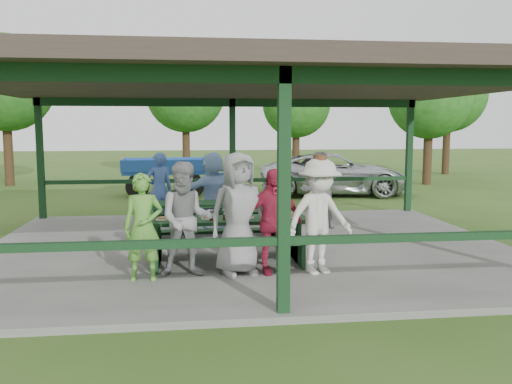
{
  "coord_description": "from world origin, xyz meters",
  "views": [
    {
      "loc": [
        -1.15,
        -10.23,
        2.4
      ],
      "look_at": [
        0.1,
        -0.3,
        1.18
      ],
      "focal_mm": 38.0,
      "sensor_mm": 36.0,
      "label": 1
    }
  ],
  "objects": [
    {
      "name": "spectator_lblue",
      "position": [
        -0.62,
        1.62,
        0.98
      ],
      "size": [
        1.69,
        1.12,
        1.75
      ],
      "primitive_type": "imported",
      "rotation": [
        0.0,
        0.0,
        3.55
      ],
      "color": "#92B1E2",
      "rests_on": "concrete_slab"
    },
    {
      "name": "contestant_green",
      "position": [
        -1.83,
        -2.15,
        0.91
      ],
      "size": [
        0.6,
        0.4,
        1.62
      ],
      "primitive_type": "imported",
      "rotation": [
        0.0,
        0.0,
        -0.02
      ],
      "color": "#599D36",
      "rests_on": "concrete_slab"
    },
    {
      "name": "concrete_slab",
      "position": [
        0.0,
        0.0,
        0.05
      ],
      "size": [
        10.0,
        8.0,
        0.1
      ],
      "primitive_type": "cube",
      "color": "#63635E",
      "rests_on": "ground"
    },
    {
      "name": "contestant_grey_left",
      "position": [
        -1.18,
        -2.01,
        0.98
      ],
      "size": [
        0.87,
        0.68,
        1.77
      ],
      "primitive_type": "imported",
      "rotation": [
        0.0,
        0.0,
        0.01
      ],
      "color": "gray",
      "rests_on": "concrete_slab"
    },
    {
      "name": "pavilion_structure",
      "position": [
        0.0,
        0.0,
        3.17
      ],
      "size": [
        10.6,
        8.6,
        3.24
      ],
      "color": "black",
      "rests_on": "concrete_slab"
    },
    {
      "name": "tree_far_right",
      "position": [
        11.75,
        15.62,
        3.95
      ],
      "size": [
        3.73,
        3.73,
        5.84
      ],
      "color": "black",
      "rests_on": "ground"
    },
    {
      "name": "picnic_table_far",
      "position": [
        -0.63,
        0.8,
        0.58
      ],
      "size": [
        2.85,
        1.39,
        0.75
      ],
      "color": "black",
      "rests_on": "concrete_slab"
    },
    {
      "name": "farm_trailer",
      "position": [
        -1.95,
        8.88,
        0.68
      ],
      "size": [
        3.96,
        1.84,
        1.38
      ],
      "rotation": [
        0.0,
        0.0,
        0.04
      ],
      "color": "#1B4598",
      "rests_on": "ground"
    },
    {
      "name": "table_setting",
      "position": [
        -0.32,
        -1.18,
        0.88
      ],
      "size": [
        2.39,
        0.45,
        0.1
      ],
      "color": "white",
      "rests_on": "picnic_table_near"
    },
    {
      "name": "tree_left",
      "position": [
        -1.23,
        15.98,
        3.95
      ],
      "size": [
        3.73,
        3.73,
        5.83
      ],
      "color": "black",
      "rests_on": "ground"
    },
    {
      "name": "contestant_red",
      "position": [
        0.14,
        -2.0,
        0.93
      ],
      "size": [
        1.02,
        0.54,
        1.65
      ],
      "primitive_type": "imported",
      "rotation": [
        0.0,
        0.0,
        0.15
      ],
      "color": "#AA213E",
      "rests_on": "concrete_slab"
    },
    {
      "name": "picnic_table_near",
      "position": [
        -0.5,
        -1.2,
        0.58
      ],
      "size": [
        2.71,
        1.39,
        0.75
      ],
      "color": "black",
      "rests_on": "concrete_slab"
    },
    {
      "name": "ground",
      "position": [
        0.0,
        0.0,
        0.0
      ],
      "size": [
        90.0,
        90.0,
        0.0
      ],
      "primitive_type": "plane",
      "color": "#30541A",
      "rests_on": "ground"
    },
    {
      "name": "contestant_white_fedora",
      "position": [
        0.87,
        -2.11,
        1.01
      ],
      "size": [
        1.32,
        1.02,
        1.86
      ],
      "rotation": [
        0.0,
        0.0,
        0.34
      ],
      "color": "silver",
      "rests_on": "concrete_slab"
    },
    {
      "name": "pickup_truck",
      "position": [
        3.96,
        8.2,
        0.73
      ],
      "size": [
        5.56,
        3.18,
        1.46
      ],
      "primitive_type": "imported",
      "rotation": [
        0.0,
        0.0,
        1.42
      ],
      "color": "silver",
      "rests_on": "ground"
    },
    {
      "name": "tree_far_left",
      "position": [
        -8.36,
        12.78,
        4.11
      ],
      "size": [
        3.89,
        3.89,
        6.07
      ],
      "color": "black",
      "rests_on": "ground"
    },
    {
      "name": "tree_mid",
      "position": [
        4.08,
        15.73,
        3.46
      ],
      "size": [
        3.28,
        3.28,
        5.12
      ],
      "color": "black",
      "rests_on": "ground"
    },
    {
      "name": "spectator_blue",
      "position": [
        -1.82,
        2.35,
        0.95
      ],
      "size": [
        0.73,
        0.6,
        1.71
      ],
      "primitive_type": "imported",
      "rotation": [
        0.0,
        0.0,
        3.49
      ],
      "color": "#3C5B9D",
      "rests_on": "concrete_slab"
    },
    {
      "name": "contestant_grey_mid",
      "position": [
        -0.39,
        -1.99,
        1.06
      ],
      "size": [
        1.07,
        0.86,
        1.91
      ],
      "primitive_type": "imported",
      "rotation": [
        0.0,
        0.0,
        0.3
      ],
      "color": "gray",
      "rests_on": "concrete_slab"
    },
    {
      "name": "spectator_grey",
      "position": [
        1.73,
        1.58,
        0.97
      ],
      "size": [
        1.01,
        0.9,
        1.73
      ],
      "primitive_type": "imported",
      "rotation": [
        0.0,
        0.0,
        3.47
      ],
      "color": "#949497",
      "rests_on": "concrete_slab"
    },
    {
      "name": "tree_right",
      "position": [
        8.68,
        11.07,
        3.53
      ],
      "size": [
        3.34,
        3.34,
        5.23
      ],
      "color": "black",
      "rests_on": "ground"
    }
  ]
}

